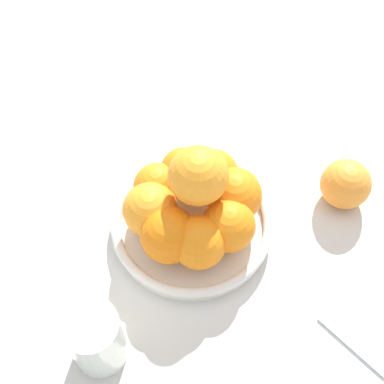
% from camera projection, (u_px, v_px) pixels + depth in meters
% --- Properties ---
extents(ground_plane, '(4.00, 4.00, 0.00)m').
position_uv_depth(ground_plane, '(192.00, 229.00, 0.83)').
color(ground_plane, beige).
extents(fruit_bowl, '(0.25, 0.25, 0.03)m').
position_uv_depth(fruit_bowl, '(192.00, 224.00, 0.82)').
color(fruit_bowl, silver).
rests_on(fruit_bowl, ground_plane).
extents(orange_pile, '(0.19, 0.20, 0.15)m').
position_uv_depth(orange_pile, '(194.00, 202.00, 0.76)').
color(orange_pile, orange).
rests_on(orange_pile, fruit_bowl).
extents(stray_orange, '(0.08, 0.08, 0.08)m').
position_uv_depth(stray_orange, '(346.00, 184.00, 0.83)').
color(stray_orange, orange).
rests_on(stray_orange, ground_plane).
extents(drinking_glass, '(0.07, 0.07, 0.11)m').
position_uv_depth(drinking_glass, '(96.00, 339.00, 0.68)').
color(drinking_glass, silver).
rests_on(drinking_glass, ground_plane).
extents(napkin_folded, '(0.13, 0.13, 0.01)m').
position_uv_depth(napkin_folded, '(374.00, 320.00, 0.75)').
color(napkin_folded, silver).
rests_on(napkin_folded, ground_plane).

